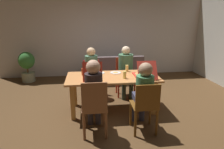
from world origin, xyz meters
The scene contains 20 objects.
ground_plane centered at (0.00, 0.00, 0.00)m, with size 20.00×20.00×0.00m, color #52381F.
back_wall centered at (0.00, 2.72, 1.30)m, with size 6.70×0.12×2.60m, color beige.
dining_table centered at (0.00, 0.00, 0.64)m, with size 1.86×0.88×0.75m.
chair_0 centered at (0.42, 0.86, 0.53)m, with size 0.45×0.39×0.93m.
person_0 centered at (0.42, 0.73, 0.74)m, with size 0.35×0.51×1.24m.
chair_1 centered at (0.42, -0.92, 0.50)m, with size 0.42×0.42×0.90m.
person_1 centered at (0.42, -0.77, 0.72)m, with size 0.29×0.53×1.21m.
chair_2 centered at (-0.41, 0.90, 0.48)m, with size 0.43×0.42×0.88m.
person_2 centered at (-0.41, 0.76, 0.72)m, with size 0.30×0.51×1.22m.
chair_3 centered at (-0.41, -0.90, 0.51)m, with size 0.41×0.43×0.97m.
person_3 centered at (-0.41, -0.76, 0.75)m, with size 0.28×0.48×1.27m.
pizza_box_0 centered at (-0.41, -0.16, 0.80)m, with size 0.36×0.43×0.38m.
pizza_box_1 centered at (0.63, -0.07, 0.80)m, with size 0.38×0.57×0.35m.
plate_0 centered at (-0.25, 0.26, 0.75)m, with size 0.23×0.23×0.03m.
plate_1 centered at (0.10, 0.24, 0.75)m, with size 0.24×0.24×0.03m.
drinking_glass_0 centered at (-0.60, 0.15, 0.82)m, with size 0.06×0.06×0.15m, color #BA4A2C.
drinking_glass_1 centered at (0.36, 0.33, 0.82)m, with size 0.07×0.07×0.14m, color #E1C763.
drinking_glass_2 centered at (0.22, -0.17, 0.82)m, with size 0.06×0.06×0.14m, color #DDC860.
couch centered at (0.29, 2.00, 0.29)m, with size 1.70×0.85×0.81m.
potted_plant centered at (-2.32, 2.22, 0.52)m, with size 0.47×0.47×0.92m.
Camera 1 is at (-0.49, -3.72, 1.89)m, focal length 31.00 mm.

